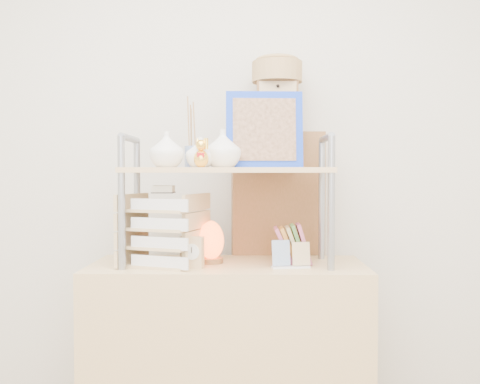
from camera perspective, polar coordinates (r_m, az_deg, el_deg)
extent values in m
cube|color=silver|center=(2.84, -0.88, 5.09)|extent=(3.40, 0.02, 2.60)
cube|color=tan|center=(2.46, -1.32, -16.31)|extent=(1.20, 0.50, 0.75)
cube|color=brown|center=(2.74, 3.91, -7.91)|extent=(0.46, 0.27, 1.35)
cylinder|color=gray|center=(2.25, -12.52, -1.16)|extent=(0.03, 0.03, 0.55)
cylinder|color=gray|center=(2.54, -10.92, -0.79)|extent=(0.03, 0.03, 0.55)
cylinder|color=gray|center=(2.40, -11.72, 5.62)|extent=(0.03, 0.30, 0.03)
cylinder|color=gray|center=(2.21, 9.72, -1.20)|extent=(0.03, 0.03, 0.55)
cylinder|color=gray|center=(2.50, 8.70, -0.82)|extent=(0.03, 0.03, 0.55)
cylinder|color=gray|center=(2.36, 9.21, 5.70)|extent=(0.03, 0.30, 0.03)
cube|color=tan|center=(2.33, -1.33, 2.34)|extent=(0.90, 0.34, 0.02)
imported|color=white|center=(2.34, -7.83, 4.50)|extent=(0.15, 0.15, 0.16)
imported|color=white|center=(2.34, -4.26, 4.24)|extent=(0.13, 0.13, 0.13)
imported|color=white|center=(2.36, -1.85, 4.64)|extent=(0.16, 0.16, 0.17)
cylinder|color=#254DA1|center=(2.47, -5.12, 3.74)|extent=(0.07, 0.07, 0.10)
cube|color=#1539C6|center=(2.44, 2.62, 6.68)|extent=(0.35, 0.08, 0.35)
cube|color=brown|center=(2.43, 2.63, 6.70)|extent=(0.29, 0.05, 0.28)
cube|color=#B44F71|center=(2.36, 6.81, -5.60)|extent=(0.06, 0.12, 0.17)
cube|color=#5A9249|center=(2.38, 6.23, -5.55)|extent=(0.07, 0.12, 0.17)
cube|color=tan|center=(2.36, 5.74, -5.61)|extent=(0.08, 0.13, 0.16)
cube|color=#F29F39|center=(2.38, 5.17, -5.55)|extent=(0.08, 0.14, 0.16)
cube|color=#B44F71|center=(2.36, 4.67, -5.62)|extent=(0.09, 0.14, 0.16)
cube|color=tan|center=(2.36, -8.05, -7.53)|extent=(0.35, 0.34, 0.01)
cube|color=white|center=(2.23, -8.59, -7.41)|extent=(0.25, 0.09, 0.05)
cube|color=tan|center=(2.35, -8.06, -5.65)|extent=(0.35, 0.34, 0.01)
cube|color=white|center=(2.22, -8.60, -5.42)|extent=(0.25, 0.09, 0.05)
cube|color=tan|center=(2.34, -8.06, -3.76)|extent=(0.35, 0.34, 0.01)
cube|color=white|center=(2.21, -8.61, -3.41)|extent=(0.25, 0.09, 0.05)
cube|color=tan|center=(2.34, -8.07, -1.85)|extent=(0.35, 0.34, 0.01)
cube|color=white|center=(2.21, -8.62, -1.39)|extent=(0.25, 0.09, 0.05)
cube|color=beige|center=(2.31, -8.16, 0.29)|extent=(0.09, 0.09, 0.03)
cylinder|color=brown|center=(2.39, -3.11, -7.30)|extent=(0.11, 0.11, 0.02)
ellipsoid|color=#F0521C|center=(2.37, -3.11, -5.08)|extent=(0.12, 0.12, 0.17)
cube|color=tan|center=(2.25, -5.12, -6.43)|extent=(0.10, 0.06, 0.13)
cylinder|color=white|center=(2.23, -5.19, -6.37)|extent=(0.07, 0.02, 0.07)
cube|color=white|center=(2.27, 5.42, -7.97)|extent=(0.17, 0.07, 0.01)
cube|color=navy|center=(2.27, 4.39, -6.49)|extent=(0.08, 0.04, 0.11)
cube|color=tan|center=(2.28, 6.53, -6.56)|extent=(0.08, 0.03, 0.10)
cube|color=brown|center=(2.70, 3.97, 8.97)|extent=(0.20, 0.15, 0.25)
cube|color=tan|center=(2.62, 4.04, 7.13)|extent=(0.18, 0.01, 0.05)
cube|color=tan|center=(2.62, 4.05, 8.49)|extent=(0.18, 0.01, 0.05)
cube|color=tan|center=(2.63, 4.05, 9.85)|extent=(0.18, 0.01, 0.05)
cube|color=tan|center=(2.64, 4.05, 11.19)|extent=(0.18, 0.01, 0.05)
cylinder|color=olive|center=(2.73, 3.98, 12.61)|extent=(0.25, 0.25, 0.10)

